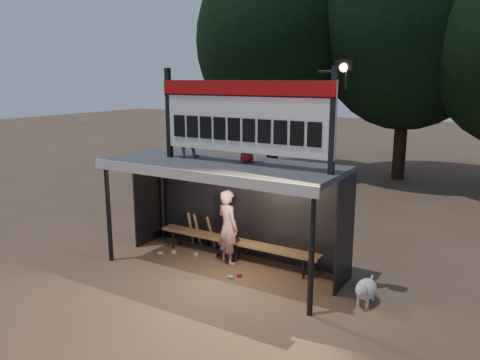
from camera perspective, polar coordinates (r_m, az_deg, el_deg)
ground at (r=10.24m, az=-2.16°, el=-10.73°), size 80.00×80.00×0.00m
player at (r=10.24m, az=-1.49°, el=-5.77°), size 0.71×0.61×1.66m
child_a at (r=10.18m, az=-6.63°, el=5.88°), size 0.69×0.65×1.12m
child_b at (r=9.49m, az=0.84°, el=4.81°), size 0.52×0.51×0.90m
dugout_shelter at (r=9.87m, az=-1.46°, el=-0.34°), size 5.10×2.08×2.32m
scoreboard_assembly at (r=9.15m, az=0.59°, el=8.03°), size 4.10×0.27×1.99m
bench at (r=10.51m, az=-0.51°, el=-7.56°), size 4.00×0.35×0.48m
tree_left at (r=20.15m, az=4.17°, el=16.54°), size 6.46×6.46×9.27m
tree_mid at (r=19.92m, az=19.90°, el=17.81°), size 7.22×7.22×10.36m
dog at (r=8.94m, az=15.06°, el=-12.77°), size 0.36×0.81×0.49m
bats at (r=11.34m, az=-4.79°, el=-6.13°), size 0.69×0.35×0.84m
litter at (r=10.59m, az=-4.72°, el=-9.75°), size 2.35×0.98×0.08m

